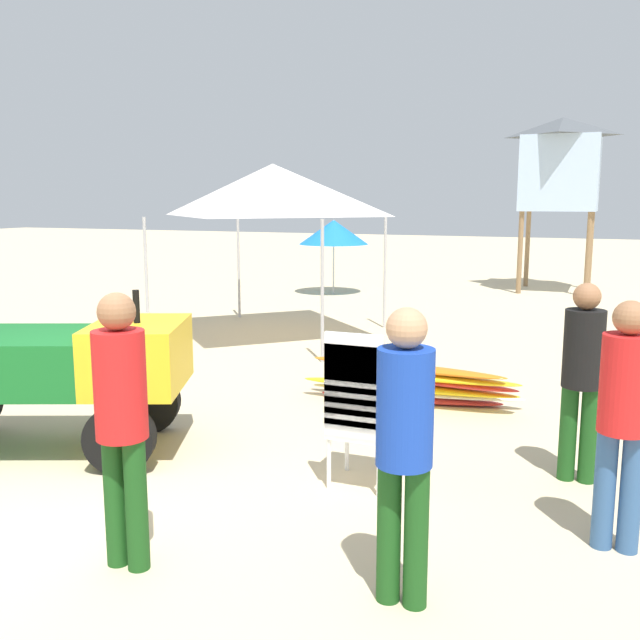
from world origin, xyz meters
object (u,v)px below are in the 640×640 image
object	(u,v)px
lifeguard_near_right	(121,412)
lifeguard_tower	(561,164)
lifeguard_far_right	(404,437)
popup_canopy	(273,190)
beach_umbrella_left	(334,232)
stacked_plastic_chairs	(359,398)
lifeguard_near_center	(624,410)
surfboard_pile	(414,384)
utility_cart	(51,368)
lifeguard_near_left	(582,369)

from	to	relation	value
lifeguard_near_right	lifeguard_tower	world-z (taller)	lifeguard_tower
lifeguard_far_right	popup_canopy	size ratio (longest dim) A/B	0.57
lifeguard_near_right	beach_umbrella_left	world-z (taller)	beach_umbrella_left
stacked_plastic_chairs	lifeguard_tower	bearing A→B (deg)	87.92
beach_umbrella_left	lifeguard_near_right	bearing A→B (deg)	-74.41
lifeguard_tower	lifeguard_near_center	bearing A→B (deg)	-84.11
surfboard_pile	lifeguard_tower	xyz separation A→B (m)	(0.68, 11.08, 2.90)
utility_cart	lifeguard_far_right	size ratio (longest dim) A/B	1.62
lifeguard_near_left	lifeguard_tower	xyz separation A→B (m)	(-1.13, 12.72, 2.19)
lifeguard_near_center	lifeguard_far_right	xyz separation A→B (m)	(-1.14, -1.16, 0.04)
lifeguard_near_left	utility_cart	bearing A→B (deg)	-166.61
lifeguard_near_center	lifeguard_tower	xyz separation A→B (m)	(-1.43, 13.86, 2.17)
surfboard_pile	beach_umbrella_left	distance (m)	9.58
utility_cart	surfboard_pile	world-z (taller)	utility_cart
utility_cart	beach_umbrella_left	xyz separation A→B (m)	(-1.58, 11.19, 0.72)
popup_canopy	utility_cart	bearing A→B (deg)	-84.61
lifeguard_near_right	beach_umbrella_left	bearing A→B (deg)	105.59
utility_cart	lifeguard_far_right	bearing A→B (deg)	-18.44
popup_canopy	lifeguard_near_right	bearing A→B (deg)	-70.96
popup_canopy	lifeguard_tower	xyz separation A→B (m)	(3.92, 8.04, 0.69)
utility_cart	beach_umbrella_left	distance (m)	11.32
popup_canopy	beach_umbrella_left	world-z (taller)	popup_canopy
stacked_plastic_chairs	surfboard_pile	size ratio (longest dim) A/B	0.51
stacked_plastic_chairs	popup_canopy	size ratio (longest dim) A/B	0.43
lifeguard_far_right	lifeguard_near_center	bearing A→B (deg)	45.49
lifeguard_near_center	lifeguard_tower	distance (m)	14.10
surfboard_pile	lifeguard_far_right	bearing A→B (deg)	-76.11
lifeguard_tower	beach_umbrella_left	xyz separation A→B (m)	(-4.96, -2.61, -1.63)
lifeguard_near_right	beach_umbrella_left	xyz separation A→B (m)	(-3.54, 12.67, 0.49)
lifeguard_near_left	lifeguard_far_right	distance (m)	2.45
utility_cart	lifeguard_near_right	xyz separation A→B (m)	(1.95, -1.48, 0.23)
lifeguard_near_center	lifeguard_tower	bearing A→B (deg)	95.89
utility_cart	lifeguard_near_center	distance (m)	4.82
lifeguard_near_center	popup_canopy	size ratio (longest dim) A/B	0.56
surfboard_pile	lifeguard_far_right	xyz separation A→B (m)	(0.97, -3.94, 0.77)
surfboard_pile	popup_canopy	distance (m)	4.96
lifeguard_near_center	utility_cart	bearing A→B (deg)	179.20
stacked_plastic_chairs	lifeguard_near_center	size ratio (longest dim) A/B	0.77
lifeguard_far_right	beach_umbrella_left	world-z (taller)	beach_umbrella_left
lifeguard_far_right	surfboard_pile	bearing A→B (deg)	103.89
lifeguard_near_right	lifeguard_far_right	bearing A→B (deg)	8.52
lifeguard_near_center	lifeguard_far_right	bearing A→B (deg)	-134.51
beach_umbrella_left	lifeguard_near_left	bearing A→B (deg)	-58.90
lifeguard_near_center	beach_umbrella_left	world-z (taller)	beach_umbrella_left
stacked_plastic_chairs	surfboard_pile	xyz separation A→B (m)	(-0.19, 2.46, -0.51)
stacked_plastic_chairs	lifeguard_near_center	world-z (taller)	lifeguard_near_center
utility_cart	lifeguard_far_right	distance (m)	3.88
utility_cart	lifeguard_tower	distance (m)	14.39
lifeguard_near_right	lifeguard_near_center	bearing A→B (deg)	26.34
surfboard_pile	lifeguard_near_left	world-z (taller)	lifeguard_near_left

